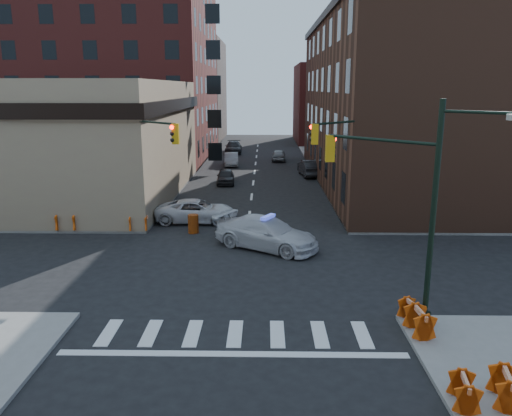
{
  "coord_description": "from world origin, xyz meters",
  "views": [
    {
      "loc": [
        1.02,
        -22.91,
        8.49
      ],
      "look_at": [
        0.57,
        3.1,
        2.2
      ],
      "focal_mm": 35.0,
      "sensor_mm": 36.0,
      "label": 1
    }
  ],
  "objects_px": {
    "pickup": "(197,211)",
    "barrel_bank": "(193,224)",
    "parked_car_wnear": "(226,176)",
    "barricade_se_a": "(412,312)",
    "barricade_nw_a": "(139,223)",
    "parked_car_enear": "(310,168)",
    "police_car": "(266,233)",
    "barrel_road": "(276,230)",
    "parked_car_wfar": "(231,159)",
    "pedestrian_a": "(72,216)",
    "pedestrian_b": "(92,214)"
  },
  "relations": [
    {
      "from": "pickup",
      "to": "barricade_se_a",
      "type": "bearing_deg",
      "value": -145.82
    },
    {
      "from": "parked_car_wfar",
      "to": "barrel_road",
      "type": "xyz_separation_m",
      "value": [
        4.41,
        -27.91,
        -0.16
      ]
    },
    {
      "from": "pickup",
      "to": "barricade_nw_a",
      "type": "bearing_deg",
      "value": 129.47
    },
    {
      "from": "pickup",
      "to": "pedestrian_b",
      "type": "distance_m",
      "value": 6.45
    },
    {
      "from": "barricade_nw_a",
      "to": "barrel_bank",
      "type": "bearing_deg",
      "value": -4.05
    },
    {
      "from": "police_car",
      "to": "pedestrian_a",
      "type": "bearing_deg",
      "value": 106.15
    },
    {
      "from": "pickup",
      "to": "barrel_road",
      "type": "height_order",
      "value": "pickup"
    },
    {
      "from": "pedestrian_a",
      "to": "barrel_bank",
      "type": "relative_size",
      "value": 1.43
    },
    {
      "from": "pedestrian_b",
      "to": "barrel_bank",
      "type": "relative_size",
      "value": 1.69
    },
    {
      "from": "parked_car_wfar",
      "to": "pedestrian_a",
      "type": "relative_size",
      "value": 2.7
    },
    {
      "from": "pedestrian_b",
      "to": "barrel_bank",
      "type": "distance_m",
      "value": 6.17
    },
    {
      "from": "barrel_bank",
      "to": "pickup",
      "type": "bearing_deg",
      "value": 92.79
    },
    {
      "from": "police_car",
      "to": "parked_car_wfar",
      "type": "bearing_deg",
      "value": 38.24
    },
    {
      "from": "police_car",
      "to": "pedestrian_a",
      "type": "relative_size",
      "value": 3.64
    },
    {
      "from": "pedestrian_b",
      "to": "barrel_road",
      "type": "height_order",
      "value": "pedestrian_b"
    },
    {
      "from": "police_car",
      "to": "barricade_nw_a",
      "type": "xyz_separation_m",
      "value": [
        -7.64,
        2.77,
        -0.24
      ]
    },
    {
      "from": "barrel_road",
      "to": "parked_car_wfar",
      "type": "bearing_deg",
      "value": 98.98
    },
    {
      "from": "pickup",
      "to": "parked_car_wnear",
      "type": "relative_size",
      "value": 1.36
    },
    {
      "from": "barricade_se_a",
      "to": "parked_car_wnear",
      "type": "bearing_deg",
      "value": 5.24
    },
    {
      "from": "parked_car_wnear",
      "to": "barricade_se_a",
      "type": "xyz_separation_m",
      "value": [
        8.9,
        -27.66,
        -0.11
      ]
    },
    {
      "from": "pedestrian_b",
      "to": "barricade_nw_a",
      "type": "distance_m",
      "value": 2.93
    },
    {
      "from": "parked_car_wnear",
      "to": "barricade_nw_a",
      "type": "distance_m",
      "value": 16.38
    },
    {
      "from": "pedestrian_a",
      "to": "barricade_nw_a",
      "type": "distance_m",
      "value": 4.1
    },
    {
      "from": "barrel_bank",
      "to": "parked_car_enear",
      "type": "bearing_deg",
      "value": 66.42
    },
    {
      "from": "pickup",
      "to": "parked_car_wnear",
      "type": "height_order",
      "value": "pickup"
    },
    {
      "from": "parked_car_wfar",
      "to": "barrel_road",
      "type": "relative_size",
      "value": 3.89
    },
    {
      "from": "parked_car_wfar",
      "to": "barricade_se_a",
      "type": "distance_m",
      "value": 39.5
    },
    {
      "from": "parked_car_wnear",
      "to": "pedestrian_a",
      "type": "distance_m",
      "value": 17.55
    },
    {
      "from": "police_car",
      "to": "barrel_bank",
      "type": "bearing_deg",
      "value": 87.59
    },
    {
      "from": "parked_car_enear",
      "to": "barricade_se_a",
      "type": "height_order",
      "value": "parked_car_enear"
    },
    {
      "from": "police_car",
      "to": "pedestrian_b",
      "type": "relative_size",
      "value": 3.09
    },
    {
      "from": "pedestrian_b",
      "to": "barrel_road",
      "type": "distance_m",
      "value": 11.21
    },
    {
      "from": "police_car",
      "to": "barrel_road",
      "type": "distance_m",
      "value": 1.65
    },
    {
      "from": "parked_car_wfar",
      "to": "barrel_bank",
      "type": "height_order",
      "value": "parked_car_wfar"
    },
    {
      "from": "pedestrian_a",
      "to": "barricade_se_a",
      "type": "bearing_deg",
      "value": -38.67
    },
    {
      "from": "barrel_bank",
      "to": "barricade_nw_a",
      "type": "relative_size",
      "value": 0.91
    },
    {
      "from": "police_car",
      "to": "barricade_se_a",
      "type": "relative_size",
      "value": 5.51
    },
    {
      "from": "barricade_se_a",
      "to": "pickup",
      "type": "bearing_deg",
      "value": 21.57
    },
    {
      "from": "police_car",
      "to": "parked_car_enear",
      "type": "xyz_separation_m",
      "value": [
        4.36,
        22.87,
        -0.04
      ]
    },
    {
      "from": "parked_car_wfar",
      "to": "barricade_nw_a",
      "type": "height_order",
      "value": "parked_car_wfar"
    },
    {
      "from": "parked_car_wnear",
      "to": "barrel_road",
      "type": "xyz_separation_m",
      "value": [
        4.22,
        -17.13,
        -0.1
      ]
    },
    {
      "from": "pickup",
      "to": "barrel_bank",
      "type": "xyz_separation_m",
      "value": [
        0.12,
        -2.49,
        -0.17
      ]
    },
    {
      "from": "pedestrian_b",
      "to": "parked_car_wnear",
      "type": "bearing_deg",
      "value": 62.23
    },
    {
      "from": "parked_car_wfar",
      "to": "pedestrian_a",
      "type": "bearing_deg",
      "value": -110.83
    },
    {
      "from": "parked_car_wnear",
      "to": "pickup",
      "type": "bearing_deg",
      "value": -97.09
    },
    {
      "from": "parked_car_wnear",
      "to": "barrel_bank",
      "type": "height_order",
      "value": "parked_car_wnear"
    },
    {
      "from": "police_car",
      "to": "parked_car_wfar",
      "type": "relative_size",
      "value": 1.35
    },
    {
      "from": "barricade_nw_a",
      "to": "barricade_se_a",
      "type": "bearing_deg",
      "value": -48.17
    },
    {
      "from": "barricade_nw_a",
      "to": "parked_car_enear",
      "type": "bearing_deg",
      "value": 53.39
    },
    {
      "from": "parked_car_wnear",
      "to": "police_car",
      "type": "bearing_deg",
      "value": -82.36
    }
  ]
}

